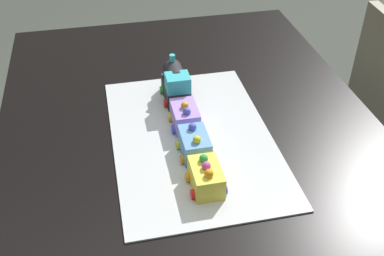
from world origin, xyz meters
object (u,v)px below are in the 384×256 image
(dining_table, at_px, (192,162))
(cake_locomotive, at_px, (176,84))
(cake_car_hopper_lavender, at_px, (185,116))
(cake_car_tanker_lemon, at_px, (206,177))
(cake_car_caboose_sky_blue, at_px, (195,144))

(dining_table, bearing_deg, cake_locomotive, -174.84)
(cake_car_hopper_lavender, relative_size, cake_car_tanker_lemon, 1.00)
(cake_car_hopper_lavender, xyz_separation_m, cake_car_caboose_sky_blue, (0.12, 0.00, 0.00))
(dining_table, relative_size, cake_car_hopper_lavender, 14.00)
(dining_table, relative_size, cake_car_caboose_sky_blue, 14.00)
(dining_table, distance_m, cake_car_caboose_sky_blue, 0.17)
(cake_car_caboose_sky_blue, bearing_deg, cake_locomotive, 180.00)
(cake_car_hopper_lavender, bearing_deg, cake_locomotive, 180.00)
(cake_car_hopper_lavender, distance_m, cake_car_tanker_lemon, 0.24)
(dining_table, distance_m, cake_car_hopper_lavender, 0.14)
(cake_locomotive, distance_m, cake_car_tanker_lemon, 0.37)
(cake_locomotive, relative_size, cake_car_caboose_sky_blue, 1.40)
(cake_locomotive, height_order, cake_car_caboose_sky_blue, cake_locomotive)
(cake_locomotive, height_order, cake_car_tanker_lemon, cake_locomotive)
(cake_locomotive, xyz_separation_m, cake_car_tanker_lemon, (0.36, -0.00, -0.02))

